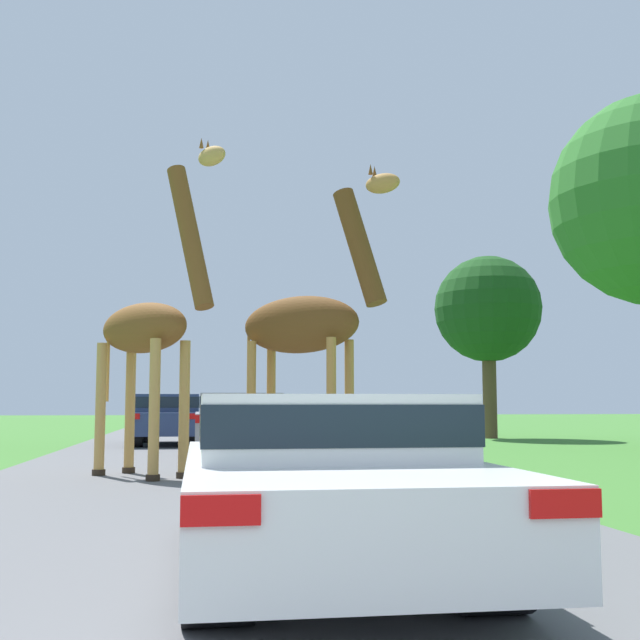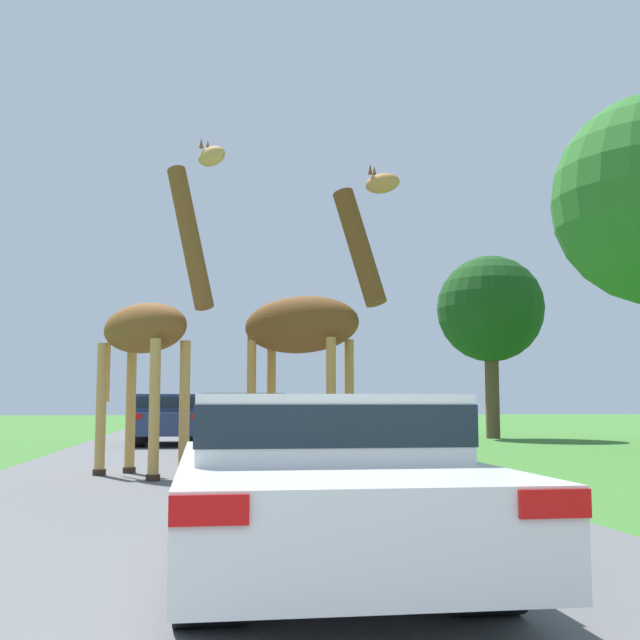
{
  "view_description": "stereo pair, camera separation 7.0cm",
  "coord_description": "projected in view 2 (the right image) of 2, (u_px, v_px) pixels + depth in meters",
  "views": [
    {
      "loc": [
        -0.25,
        -1.01,
        1.17
      ],
      "look_at": [
        1.64,
        11.35,
        2.47
      ],
      "focal_mm": 45.0,
      "sensor_mm": 36.0,
      "label": 1
    },
    {
      "loc": [
        -0.18,
        -1.02,
        1.17
      ],
      "look_at": [
        1.64,
        11.35,
        2.47
      ],
      "focal_mm": 45.0,
      "sensor_mm": 36.0,
      "label": 2
    }
  ],
  "objects": [
    {
      "name": "road",
      "position": [
        206.0,
        434.0,
        30.43
      ],
      "size": [
        7.25,
        120.0,
        0.0
      ],
      "color": "#5B5B5E",
      "rests_on": "ground"
    },
    {
      "name": "giraffe_near_road",
      "position": [
        309.0,
        323.0,
        12.43
      ],
      "size": [
        2.42,
        2.12,
        4.75
      ],
      "rotation": [
        0.0,
        0.0,
        -2.27
      ],
      "color": "#B77F3D",
      "rests_on": "ground"
    },
    {
      "name": "giraffe_companion",
      "position": [
        151.0,
        326.0,
        12.9
      ],
      "size": [
        2.24,
        2.51,
        5.23
      ],
      "rotation": [
        0.0,
        0.0,
        -2.43
      ],
      "color": "tan",
      "rests_on": "ground"
    },
    {
      "name": "car_lead_maroon",
      "position": [
        315.0,
        474.0,
        5.75
      ],
      "size": [
        1.9,
        4.55,
        1.23
      ],
      "color": "silver",
      "rests_on": "ground"
    },
    {
      "name": "car_queue_right",
      "position": [
        170.0,
        417.0,
        22.81
      ],
      "size": [
        1.96,
        4.02,
        1.42
      ],
      "color": "navy",
      "rests_on": "ground"
    },
    {
      "name": "car_queue_left",
      "position": [
        241.0,
        422.0,
        18.01
      ],
      "size": [
        1.97,
        4.66,
        1.39
      ],
      "color": "gray",
      "rests_on": "ground"
    },
    {
      "name": "car_far_ahead",
      "position": [
        252.0,
        416.0,
        28.85
      ],
      "size": [
        1.81,
        4.82,
        1.28
      ],
      "color": "silver",
      "rests_on": "ground"
    },
    {
      "name": "tree_left_edge",
      "position": [
        490.0,
        310.0,
        27.17
      ],
      "size": [
        3.6,
        3.6,
        6.16
      ],
      "color": "brown",
      "rests_on": "ground"
    }
  ]
}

